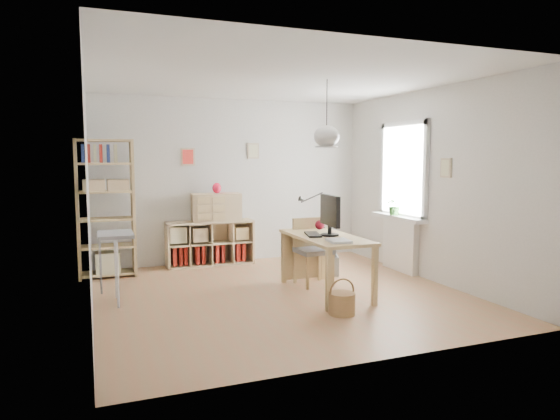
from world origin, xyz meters
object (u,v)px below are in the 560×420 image
object	(u,v)px
cube_shelf	(208,247)
storage_chest	(320,261)
chair	(312,247)
tall_bookshelf	(105,203)
drawer_chest	(216,207)
desk	(326,243)
monitor	(330,213)

from	to	relation	value
cube_shelf	storage_chest	size ratio (longest dim) A/B	1.82
cube_shelf	chair	world-z (taller)	chair
tall_bookshelf	drawer_chest	xyz separation A→B (m)	(1.70, 0.24, -0.15)
desk	drawer_chest	bearing A→B (deg)	112.12
storage_chest	chair	bearing A→B (deg)	-103.96
desk	tall_bookshelf	xyz separation A→B (m)	(-2.59, 1.95, 0.43)
desk	tall_bookshelf	distance (m)	3.27
desk	cube_shelf	bearing A→B (deg)	114.61
cube_shelf	desk	bearing A→B (deg)	-65.39
desk	drawer_chest	distance (m)	2.38
storage_chest	monitor	distance (m)	1.42
desk	storage_chest	bearing A→B (deg)	68.17
monitor	storage_chest	bearing A→B (deg)	77.27
tall_bookshelf	monitor	xyz separation A→B (m)	(2.63, -1.97, -0.05)
cube_shelf	tall_bookshelf	world-z (taller)	tall_bookshelf
storage_chest	drawer_chest	world-z (taller)	drawer_chest
desk	monitor	size ratio (longest dim) A/B	2.52
drawer_chest	storage_chest	bearing A→B (deg)	-35.83
chair	monitor	world-z (taller)	monitor
cube_shelf	drawer_chest	size ratio (longest dim) A/B	1.80
tall_bookshelf	desk	bearing A→B (deg)	-37.01
tall_bookshelf	storage_chest	xyz separation A→B (m)	(3.01, -0.90, -0.90)
desk	monitor	xyz separation A→B (m)	(0.05, -0.02, 0.38)
chair	storage_chest	size ratio (longest dim) A/B	1.18
tall_bookshelf	monitor	bearing A→B (deg)	-36.88
chair	drawer_chest	xyz separation A→B (m)	(-0.93, 1.69, 0.43)
drawer_chest	desk	bearing A→B (deg)	-62.75
cube_shelf	storage_chest	distance (m)	1.87
monitor	desk	bearing A→B (deg)	158.52
monitor	drawer_chest	world-z (taller)	monitor
monitor	drawer_chest	distance (m)	2.41
chair	storage_chest	bearing A→B (deg)	52.22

